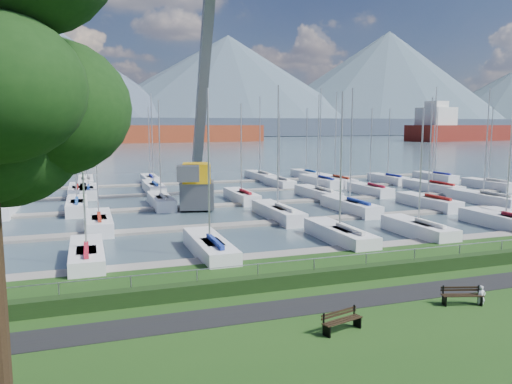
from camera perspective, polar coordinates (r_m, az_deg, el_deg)
name	(u,v)px	position (r m, az deg, el deg)	size (l,w,h in m)	color
path	(362,299)	(23.75, 12.03, -11.84)	(160.00, 2.00, 0.04)	black
water	(108,140)	(282.50, -16.55, 5.74)	(800.00, 540.00, 0.20)	#3F525C
hedge	(335,275)	(25.79, 9.05, -9.39)	(80.00, 0.70, 0.70)	black
fence	(332,257)	(25.89, 8.68, -7.35)	(0.04, 0.04, 80.00)	gray
foothill	(103,127)	(352.33, -17.08, 7.09)	(900.00, 80.00, 12.00)	#414C60
mountains	(107,76)	(428.94, -16.63, 12.61)	(1190.00, 360.00, 115.00)	#445163
docks	(211,206)	(50.18, -5.17, -1.61)	(90.00, 41.60, 0.25)	#65635E
bench_left	(342,321)	(20.04, 9.75, -14.30)	(1.85, 0.88, 0.85)	black
bench_right	(462,296)	(24.20, 22.48, -10.88)	(1.84, 0.93, 0.85)	black
person	(482,294)	(24.47, 24.38, -10.55)	(0.37, 0.24, 1.02)	silver
tree	(3,77)	(14.77, -26.97, 11.60)	(6.42, 7.68, 13.90)	black
crane	(198,151)	(49.15, -6.62, 4.69)	(4.97, 13.42, 22.35)	#55575C
cargo_ship_mid	(157,134)	(235.35, -11.28, 6.55)	(93.59, 28.01, 21.50)	maroon
cargo_ship_east	(468,133)	(276.75, 23.04, 6.28)	(79.00, 29.00, 21.50)	maroon
sailboat_fleet	(184,149)	(51.76, -8.19, 4.89)	(75.72, 49.65, 13.21)	maroon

